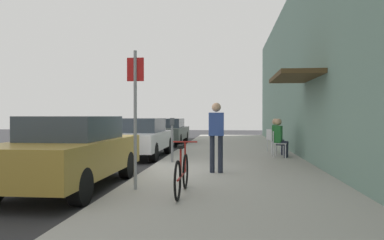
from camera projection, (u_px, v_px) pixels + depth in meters
ground_plane at (144, 175)px, 9.32m from camera, size 60.00×60.00×0.00m
sidewalk_slab at (233, 164)px, 11.08m from camera, size 4.50×32.00×0.12m
building_facade at (315, 59)px, 10.80m from camera, size 1.40×32.00×6.33m
parked_car_0 at (71, 151)px, 7.59m from camera, size 1.80×4.40×1.49m
parked_car_1 at (140, 137)px, 13.41m from camera, size 1.80×4.40×1.41m
parked_car_2 at (168, 131)px, 19.33m from camera, size 1.80×4.40×1.37m
parking_meter at (172, 136)px, 10.97m from camera, size 0.12×0.10×1.32m
street_sign at (135, 108)px, 6.89m from camera, size 0.32×0.06×2.60m
bicycle_0 at (182, 174)px, 6.48m from camera, size 0.46×1.71×0.90m
cafe_chair_0 at (278, 142)px, 12.32m from camera, size 0.55×0.55×0.87m
seated_patron_0 at (280, 136)px, 12.29m from camera, size 0.51×0.46×1.29m
cafe_chair_1 at (275, 141)px, 13.12m from camera, size 0.48×0.48×0.87m
seated_patron_1 at (277, 135)px, 13.11m from camera, size 0.45×0.39×1.29m
cafe_chair_2 at (272, 139)px, 14.13m from camera, size 0.55×0.55×0.87m
pedestrian_standing at (216, 132)px, 8.93m from camera, size 0.36×0.22×1.70m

